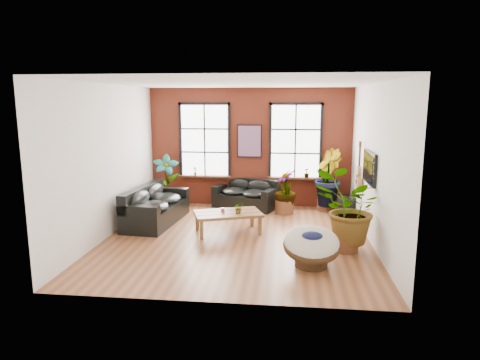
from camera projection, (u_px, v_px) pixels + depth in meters
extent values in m
cube|color=brown|center=(237.00, 238.00, 9.88)|extent=(6.00, 6.50, 0.02)
cube|color=white|center=(237.00, 82.00, 9.25)|extent=(6.00, 6.50, 0.02)
cube|color=#511D13|center=(250.00, 148.00, 12.75)|extent=(6.00, 0.02, 3.50)
cube|color=silver|center=(212.00, 194.00, 6.38)|extent=(6.00, 0.02, 3.50)
cube|color=silver|center=(108.00, 161.00, 9.89)|extent=(0.02, 6.50, 3.50)
cube|color=silver|center=(375.00, 165.00, 9.24)|extent=(0.02, 6.50, 3.50)
cube|color=white|center=(205.00, 141.00, 12.80)|extent=(1.40, 0.02, 2.10)
cube|color=#331C0E|center=(205.00, 176.00, 12.93)|extent=(1.60, 0.22, 0.06)
cube|color=white|center=(295.00, 141.00, 12.51)|extent=(1.40, 0.02, 2.10)
cube|color=#331C0E|center=(295.00, 178.00, 12.64)|extent=(1.60, 0.22, 0.06)
cube|color=black|center=(246.00, 201.00, 12.64)|extent=(2.02, 1.49, 0.41)
cube|color=black|center=(251.00, 185.00, 12.86)|extent=(1.78, 0.87, 0.42)
cube|color=black|center=(222.00, 188.00, 12.95)|extent=(0.53, 0.91, 0.22)
cube|color=black|center=(271.00, 193.00, 12.22)|extent=(0.53, 0.91, 0.22)
ellipsoid|color=black|center=(234.00, 191.00, 12.71)|extent=(0.98, 0.97, 0.24)
ellipsoid|color=black|center=(238.00, 185.00, 12.91)|extent=(0.80, 0.50, 0.41)
ellipsoid|color=black|center=(255.00, 194.00, 12.39)|extent=(0.98, 0.97, 0.24)
ellipsoid|color=black|center=(259.00, 187.00, 12.59)|extent=(0.80, 0.50, 0.41)
cube|color=black|center=(157.00, 214.00, 11.09)|extent=(1.21, 2.46, 0.47)
cube|color=black|center=(142.00, 195.00, 11.07)|extent=(0.45, 2.40, 0.48)
cube|color=black|center=(139.00, 211.00, 9.99)|extent=(1.02, 0.33, 0.24)
cube|color=black|center=(171.00, 192.00, 12.06)|extent=(1.02, 0.33, 0.24)
ellipsoid|color=black|center=(151.00, 207.00, 10.56)|extent=(0.93, 1.11, 0.27)
ellipsoid|color=black|center=(140.00, 200.00, 10.59)|extent=(0.36, 1.06, 0.46)
ellipsoid|color=black|center=(165.00, 199.00, 11.48)|extent=(0.93, 1.11, 0.27)
ellipsoid|color=black|center=(155.00, 192.00, 11.50)|extent=(0.36, 1.06, 0.46)
cube|color=brown|center=(228.00, 214.00, 10.19)|extent=(1.77, 1.37, 0.07)
cube|color=#331C0E|center=(229.00, 214.00, 10.04)|extent=(1.47, 0.53, 0.00)
cube|color=#331C0E|center=(227.00, 211.00, 10.33)|extent=(1.47, 0.53, 0.00)
cube|color=brown|center=(201.00, 230.00, 9.74)|extent=(0.10, 0.10, 0.44)
cube|color=brown|center=(260.00, 226.00, 10.05)|extent=(0.10, 0.10, 0.44)
cube|color=brown|center=(197.00, 222.00, 10.42)|extent=(0.10, 0.10, 0.44)
cube|color=brown|center=(252.00, 218.00, 10.74)|extent=(0.10, 0.10, 0.44)
cylinder|color=#C33048|center=(223.00, 210.00, 10.21)|extent=(0.11, 0.11, 0.10)
cylinder|color=#392614|center=(311.00, 260.00, 8.16)|extent=(0.63, 0.63, 0.25)
torus|color=#392614|center=(312.00, 245.00, 8.11)|extent=(1.10, 1.10, 0.49)
ellipsoid|color=beige|center=(312.00, 242.00, 8.10)|extent=(1.06, 1.12, 0.67)
ellipsoid|color=#121639|center=(312.00, 237.00, 8.02)|extent=(0.42, 0.34, 0.19)
cube|color=black|center=(249.00, 141.00, 12.65)|extent=(0.74, 0.04, 0.98)
cube|color=#0C7F8C|center=(249.00, 141.00, 12.62)|extent=(0.66, 0.02, 0.90)
cube|color=black|center=(369.00, 167.00, 9.56)|extent=(0.06, 1.25, 0.72)
cube|color=black|center=(368.00, 167.00, 9.56)|extent=(0.01, 1.15, 0.62)
cylinder|color=#B27F4C|center=(358.00, 182.00, 10.69)|extent=(0.09, 0.38, 0.38)
cylinder|color=#B27F4C|center=(359.00, 172.00, 10.64)|extent=(0.09, 0.30, 0.30)
cylinder|color=black|center=(358.00, 182.00, 10.69)|extent=(0.09, 0.11, 0.11)
cube|color=#331C0E|center=(360.00, 157.00, 10.57)|extent=(0.04, 0.05, 0.55)
cube|color=#331C0E|center=(360.00, 144.00, 10.52)|extent=(0.06, 0.06, 0.14)
cube|color=black|center=(347.00, 205.00, 11.87)|extent=(0.67, 0.57, 0.53)
cylinder|color=brown|center=(167.00, 201.00, 12.72)|extent=(0.59, 0.59, 0.34)
cylinder|color=brown|center=(326.00, 203.00, 12.40)|extent=(0.64, 0.64, 0.39)
cylinder|color=brown|center=(346.00, 242.00, 8.98)|extent=(0.64, 0.64, 0.39)
cylinder|color=brown|center=(284.00, 207.00, 12.03)|extent=(0.62, 0.62, 0.38)
imported|color=#1B4F15|center=(166.00, 179.00, 12.62)|extent=(0.85, 0.67, 1.42)
imported|color=#1B4F15|center=(327.00, 177.00, 12.23)|extent=(0.83, 0.98, 1.63)
imported|color=#1B4F15|center=(348.00, 208.00, 8.85)|extent=(1.63, 1.50, 1.52)
imported|color=#1B4F15|center=(286.00, 189.00, 11.94)|extent=(0.75, 0.75, 1.09)
imported|color=#1B4F15|center=(239.00, 208.00, 10.07)|extent=(0.30, 0.28, 0.26)
imported|color=#1B4F15|center=(195.00, 171.00, 12.93)|extent=(0.17, 0.17, 0.27)
imported|color=#1B4F15|center=(307.00, 173.00, 12.57)|extent=(0.19, 0.19, 0.27)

